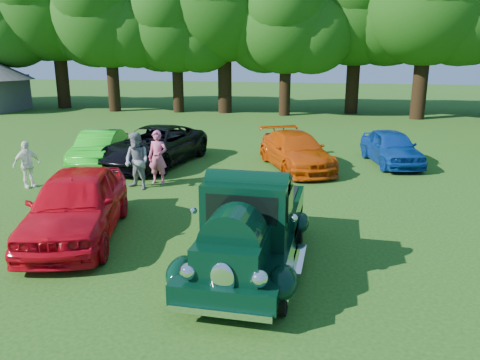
% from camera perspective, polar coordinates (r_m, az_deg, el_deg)
% --- Properties ---
extents(ground, '(120.00, 120.00, 0.00)m').
position_cam_1_polar(ground, '(10.67, -7.56, -8.02)').
color(ground, '#1D4A11').
rests_on(ground, ground).
extents(hero_pickup, '(2.24, 4.81, 1.88)m').
position_cam_1_polar(hero_pickup, '(9.32, 1.19, -5.98)').
color(hero_pickup, black).
rests_on(hero_pickup, ground).
extents(red_convertible, '(3.18, 5.01, 1.59)m').
position_cam_1_polar(red_convertible, '(11.51, -19.31, -2.80)').
color(red_convertible, red).
rests_on(red_convertible, ground).
extents(back_car_lime, '(2.16, 4.12, 1.29)m').
position_cam_1_polar(back_car_lime, '(18.74, -16.80, 3.70)').
color(back_car_lime, '#1ABC19').
rests_on(back_car_lime, ground).
extents(back_car_black, '(3.06, 5.52, 1.46)m').
position_cam_1_polar(back_car_black, '(18.31, -10.33, 4.12)').
color(back_car_black, black).
rests_on(back_car_black, ground).
extents(back_car_orange, '(3.64, 4.93, 1.33)m').
position_cam_1_polar(back_car_orange, '(17.54, 6.82, 3.55)').
color(back_car_orange, '#C64306').
rests_on(back_car_orange, ground).
extents(back_car_blue, '(2.48, 4.15, 1.32)m').
position_cam_1_polar(back_car_blue, '(19.02, 17.96, 3.82)').
color(back_car_blue, navy).
rests_on(back_car_blue, ground).
extents(spectator_pink, '(0.66, 0.44, 1.76)m').
position_cam_1_polar(spectator_pink, '(15.56, -9.99, 2.74)').
color(spectator_pink, '#DA5983').
rests_on(spectator_pink, ground).
extents(spectator_grey, '(1.06, 0.95, 1.80)m').
position_cam_1_polar(spectator_grey, '(15.05, -12.46, 2.27)').
color(spectator_grey, gray).
rests_on(spectator_grey, ground).
extents(spectator_white, '(0.73, 0.95, 1.51)m').
position_cam_1_polar(spectator_white, '(16.37, -24.56, 1.74)').
color(spectator_white, white).
rests_on(spectator_white, ground).
extents(tree_line, '(65.08, 10.59, 12.41)m').
position_cam_1_polar(tree_line, '(33.36, 7.51, 20.37)').
color(tree_line, black).
rests_on(tree_line, ground).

